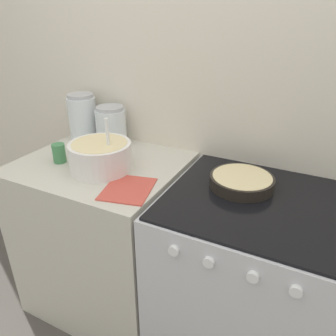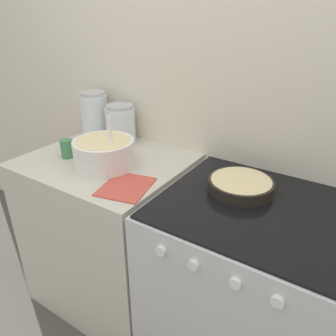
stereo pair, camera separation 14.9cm
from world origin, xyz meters
TOP-DOWN VIEW (x-y plane):
  - wall_back at (0.00, 0.72)m, footprint 4.63×0.05m
  - countertop_cabinet at (-0.41, 0.35)m, footprint 0.81×0.69m
  - stove at (0.39, 0.35)m, footprint 0.76×0.71m
  - mixing_bowl at (-0.34, 0.28)m, footprint 0.30×0.30m
  - baking_pan at (0.31, 0.42)m, footprint 0.28×0.28m
  - storage_jar_left at (-0.70, 0.59)m, footprint 0.16×0.16m
  - storage_jar_middle at (-0.50, 0.59)m, footprint 0.17×0.17m
  - tin_can at (-0.59, 0.26)m, footprint 0.06×0.06m
  - recipe_page at (-0.12, 0.18)m, footprint 0.25×0.27m

SIDE VIEW (x-z plane):
  - stove at x=0.39m, z-range 0.00..0.91m
  - countertop_cabinet at x=-0.41m, z-range 0.00..0.91m
  - recipe_page at x=-0.12m, z-range 0.91..0.92m
  - baking_pan at x=0.31m, z-range 0.92..0.97m
  - tin_can at x=-0.59m, z-range 0.91..1.01m
  - mixing_bowl at x=-0.34m, z-range 0.86..1.13m
  - storage_jar_middle at x=-0.50m, z-range 0.90..1.12m
  - storage_jar_left at x=-0.70m, z-range 0.90..1.16m
  - wall_back at x=0.00m, z-range 0.00..2.40m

